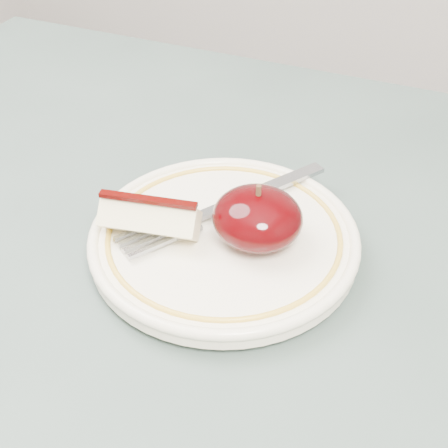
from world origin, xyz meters
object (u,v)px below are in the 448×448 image
at_px(apple_half, 257,218).
at_px(fork, 222,207).
at_px(plate, 224,238).
at_px(table, 155,427).

xyz_separation_m(apple_half, fork, (-0.04, 0.02, -0.02)).
bearing_deg(plate, fork, 115.58).
distance_m(plate, fork, 0.03).
bearing_deg(apple_half, fork, 150.48).
bearing_deg(fork, apple_half, -86.24).
distance_m(table, plate, 0.15).
height_order(plate, fork, fork).
relative_size(plate, apple_half, 3.07).
bearing_deg(plate, table, -94.63).
relative_size(table, plate, 4.34).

